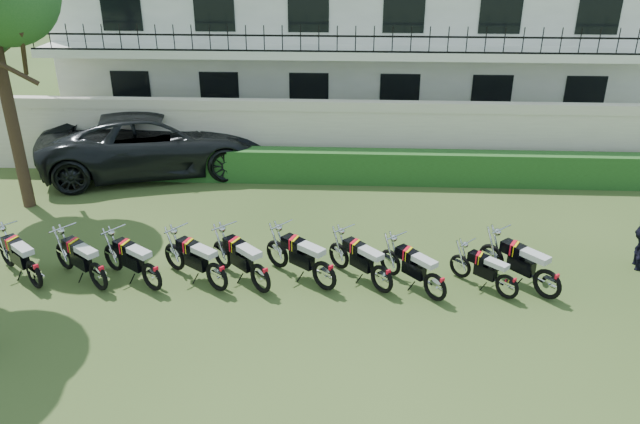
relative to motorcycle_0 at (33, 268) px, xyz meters
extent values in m
plane|color=#30471C|center=(6.78, -0.75, -0.51)|extent=(100.00, 100.00, 0.00)
cube|color=beige|center=(6.78, 7.25, 0.49)|extent=(30.00, 0.30, 2.00)
cube|color=beige|center=(6.78, 7.25, 1.64)|extent=(30.00, 0.35, 0.30)
cube|color=#204317|center=(7.78, 6.45, -0.01)|extent=(18.00, 0.60, 1.00)
cube|color=white|center=(6.78, 13.25, 2.99)|extent=(20.00, 8.00, 7.00)
cube|color=white|center=(6.78, 8.55, 2.99)|extent=(20.00, 1.40, 0.25)
cube|color=black|center=(6.78, 7.90, 3.59)|extent=(20.00, 0.05, 0.05)
cube|color=black|center=(6.78, 7.90, 3.14)|extent=(20.00, 0.05, 0.05)
cube|color=black|center=(-0.72, 9.27, 1.09)|extent=(1.30, 0.12, 2.20)
cube|color=black|center=(2.28, 9.27, 1.09)|extent=(1.30, 0.12, 2.20)
cube|color=black|center=(5.28, 9.27, 1.09)|extent=(1.30, 0.12, 2.20)
cube|color=black|center=(8.28, 9.27, 1.09)|extent=(1.30, 0.12, 2.20)
cube|color=black|center=(11.28, 9.27, 1.09)|extent=(1.30, 0.12, 2.20)
cube|color=black|center=(14.28, 9.27, 1.09)|extent=(1.30, 0.12, 2.20)
cylinder|color=#473323|center=(-2.22, 4.25, 2.12)|extent=(0.32, 0.32, 5.25)
torus|color=black|center=(0.53, -0.44, -0.19)|extent=(0.56, 0.49, 0.64)
torus|color=black|center=(-0.53, 0.44, -0.19)|extent=(0.56, 0.49, 0.64)
cube|color=black|center=(0.04, -0.03, -0.03)|extent=(0.57, 0.52, 0.32)
cube|color=black|center=(-0.15, 0.12, 0.25)|extent=(0.54, 0.52, 0.23)
cube|color=red|center=(-0.15, 0.12, 0.26)|extent=(0.18, 0.30, 0.24)
cube|color=yellow|center=(-0.10, 0.08, 0.26)|extent=(0.15, 0.29, 0.24)
cube|color=silver|center=(0.26, -0.22, 0.30)|extent=(0.61, 0.57, 0.13)
cylinder|color=silver|center=(-0.41, 0.34, 0.57)|extent=(0.43, 0.51, 0.03)
torus|color=black|center=(1.94, -0.43, -0.19)|extent=(0.57, 0.47, 0.65)
torus|color=black|center=(0.85, 0.41, -0.19)|extent=(0.57, 0.47, 0.65)
cube|color=black|center=(1.44, -0.04, -0.03)|extent=(0.58, 0.51, 0.32)
cube|color=black|center=(1.24, 0.10, 0.26)|extent=(0.55, 0.51, 0.23)
cube|color=red|center=(1.24, 0.10, 0.27)|extent=(0.17, 0.30, 0.24)
cube|color=yellow|center=(1.29, 0.07, 0.27)|extent=(0.14, 0.29, 0.24)
cube|color=silver|center=(1.66, -0.22, 0.30)|extent=(0.62, 0.56, 0.13)
cylinder|color=silver|center=(0.98, 0.31, 0.57)|extent=(0.41, 0.52, 0.03)
torus|color=black|center=(3.09, -0.36, -0.19)|extent=(0.57, 0.45, 0.64)
torus|color=black|center=(1.98, 0.43, -0.19)|extent=(0.57, 0.45, 0.64)
cube|color=black|center=(2.58, 0.00, -0.04)|extent=(0.58, 0.49, 0.31)
cube|color=black|center=(2.38, 0.14, 0.25)|extent=(0.54, 0.49, 0.23)
cube|color=red|center=(2.38, 0.14, 0.26)|extent=(0.16, 0.29, 0.24)
cube|color=yellow|center=(2.43, 0.11, 0.26)|extent=(0.13, 0.29, 0.24)
cube|color=silver|center=(2.81, -0.16, 0.29)|extent=(0.61, 0.54, 0.13)
cylinder|color=silver|center=(2.11, 0.34, 0.56)|extent=(0.39, 0.53, 0.03)
torus|color=black|center=(4.48, -0.32, -0.19)|extent=(0.58, 0.47, 0.65)
torus|color=black|center=(3.36, 0.50, -0.19)|extent=(0.58, 0.47, 0.65)
cube|color=black|center=(3.96, 0.06, -0.02)|extent=(0.59, 0.50, 0.32)
cube|color=black|center=(3.76, 0.20, 0.26)|extent=(0.55, 0.51, 0.24)
cube|color=red|center=(3.76, 0.20, 0.28)|extent=(0.16, 0.30, 0.25)
cube|color=yellow|center=(3.82, 0.17, 0.28)|extent=(0.13, 0.29, 0.25)
cube|color=silver|center=(4.19, -0.11, 0.31)|extent=(0.63, 0.56, 0.13)
cylinder|color=silver|center=(3.49, 0.41, 0.59)|extent=(0.41, 0.54, 0.03)
torus|color=black|center=(5.35, -0.43, -0.18)|extent=(0.54, 0.54, 0.66)
torus|color=black|center=(4.35, 0.56, -0.18)|extent=(0.54, 0.54, 0.66)
cube|color=black|center=(4.89, 0.03, -0.02)|extent=(0.56, 0.56, 0.33)
cube|color=black|center=(4.71, 0.21, 0.28)|extent=(0.55, 0.54, 0.24)
cube|color=red|center=(4.71, 0.21, 0.29)|extent=(0.20, 0.30, 0.25)
cube|color=yellow|center=(4.76, 0.16, 0.29)|extent=(0.17, 0.29, 0.25)
cube|color=silver|center=(5.10, -0.18, 0.32)|extent=(0.61, 0.61, 0.13)
cylinder|color=silver|center=(4.46, 0.45, 0.60)|extent=(0.48, 0.49, 0.03)
torus|color=black|center=(6.74, -0.22, -0.18)|extent=(0.58, 0.50, 0.67)
torus|color=black|center=(5.64, 0.69, -0.18)|extent=(0.58, 0.50, 0.67)
cube|color=black|center=(6.23, 0.20, -0.01)|extent=(0.59, 0.54, 0.33)
cube|color=black|center=(6.04, 0.36, 0.29)|extent=(0.56, 0.54, 0.24)
cube|color=red|center=(6.04, 0.36, 0.30)|extent=(0.18, 0.31, 0.25)
cube|color=yellow|center=(6.09, 0.32, 0.30)|extent=(0.15, 0.30, 0.25)
cube|color=silver|center=(6.46, 0.01, 0.33)|extent=(0.64, 0.59, 0.13)
cylinder|color=silver|center=(5.77, 0.59, 0.62)|extent=(0.45, 0.53, 0.03)
torus|color=black|center=(7.87, -0.29, -0.20)|extent=(0.50, 0.52, 0.63)
torus|color=black|center=(6.95, 0.68, -0.20)|extent=(0.50, 0.52, 0.63)
cube|color=black|center=(7.44, 0.16, -0.04)|extent=(0.53, 0.54, 0.31)
cube|color=black|center=(7.28, 0.33, 0.24)|extent=(0.52, 0.52, 0.23)
cube|color=red|center=(7.28, 0.33, 0.25)|extent=(0.20, 0.29, 0.24)
cube|color=yellow|center=(7.32, 0.28, 0.25)|extent=(0.17, 0.27, 0.24)
cube|color=silver|center=(7.64, -0.05, 0.28)|extent=(0.57, 0.58, 0.12)
cylinder|color=silver|center=(7.05, 0.57, 0.55)|extent=(0.47, 0.45, 0.03)
torus|color=black|center=(8.93, -0.55, -0.20)|extent=(0.48, 0.52, 0.62)
torus|color=black|center=(8.06, 0.43, -0.20)|extent=(0.48, 0.52, 0.62)
cube|color=black|center=(8.53, -0.10, -0.05)|extent=(0.51, 0.54, 0.30)
cube|color=black|center=(8.38, 0.08, 0.22)|extent=(0.50, 0.52, 0.22)
cube|color=red|center=(8.38, 0.08, 0.23)|extent=(0.20, 0.28, 0.23)
cube|color=yellow|center=(8.42, 0.03, 0.23)|extent=(0.18, 0.26, 0.23)
cube|color=silver|center=(8.71, -0.30, 0.26)|extent=(0.55, 0.58, 0.12)
cylinder|color=silver|center=(8.16, 0.32, 0.53)|extent=(0.48, 0.43, 0.03)
torus|color=black|center=(10.42, -0.31, -0.24)|extent=(0.45, 0.44, 0.55)
torus|color=black|center=(9.59, 0.50, -0.24)|extent=(0.45, 0.44, 0.55)
cube|color=black|center=(10.04, 0.07, -0.10)|extent=(0.47, 0.46, 0.27)
cube|color=black|center=(9.89, 0.21, 0.14)|extent=(0.45, 0.45, 0.20)
cube|color=red|center=(9.89, 0.21, 0.15)|extent=(0.16, 0.25, 0.21)
cube|color=yellow|center=(9.93, 0.17, 0.15)|extent=(0.14, 0.24, 0.21)
cube|color=silver|center=(10.21, -0.10, 0.18)|extent=(0.51, 0.50, 0.11)
cylinder|color=silver|center=(9.68, 0.41, 0.41)|extent=(0.39, 0.41, 0.03)
torus|color=black|center=(11.30, -0.40, -0.18)|extent=(0.52, 0.56, 0.67)
torus|color=black|center=(10.36, 0.66, -0.18)|extent=(0.52, 0.56, 0.67)
cube|color=black|center=(10.87, 0.09, -0.02)|extent=(0.55, 0.58, 0.33)
cube|color=black|center=(10.70, 0.28, 0.28)|extent=(0.54, 0.56, 0.24)
cube|color=red|center=(10.70, 0.28, 0.29)|extent=(0.22, 0.30, 0.25)
cube|color=yellow|center=(10.74, 0.23, 0.29)|extent=(0.19, 0.29, 0.25)
cube|color=silver|center=(11.06, -0.13, 0.32)|extent=(0.59, 0.62, 0.13)
cylinder|color=silver|center=(10.47, 0.54, 0.61)|extent=(0.51, 0.46, 0.03)
imported|color=black|center=(0.64, 7.13, 0.46)|extent=(7.55, 4.98, 1.93)
camera|label=1|loc=(6.67, -11.18, 6.66)|focal=35.00mm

